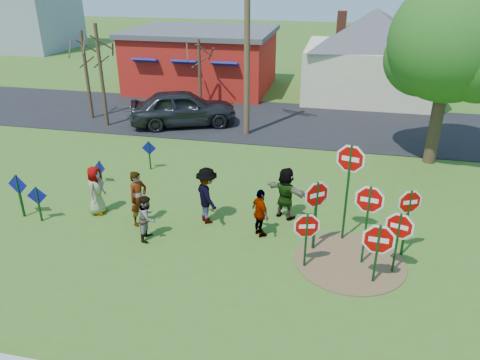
{
  "coord_description": "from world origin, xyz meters",
  "views": [
    {
      "loc": [
        3.8,
        -12.7,
        7.86
      ],
      "look_at": [
        0.67,
        1.68,
        1.01
      ],
      "focal_mm": 35.0,
      "sensor_mm": 36.0,
      "label": 1
    }
  ],
  "objects_px": {
    "person_a": "(96,190)",
    "leafy_tree": "(453,48)",
    "stop_sign_a": "(307,230)",
    "suv": "(183,108)",
    "person_b": "(138,198)",
    "stop_sign_c": "(368,208)",
    "stop_sign_d": "(409,207)",
    "utility_pole": "(247,36)",
    "stop_sign_b": "(350,169)"
  },
  "relations": [
    {
      "from": "stop_sign_a",
      "to": "stop_sign_d",
      "type": "relative_size",
      "value": 0.82
    },
    {
      "from": "person_a",
      "to": "leafy_tree",
      "type": "relative_size",
      "value": 0.23
    },
    {
      "from": "stop_sign_b",
      "to": "stop_sign_c",
      "type": "height_order",
      "value": "stop_sign_b"
    },
    {
      "from": "stop_sign_c",
      "to": "leafy_tree",
      "type": "xyz_separation_m",
      "value": [
        3.12,
        8.37,
        3.03
      ]
    },
    {
      "from": "stop_sign_d",
      "to": "utility_pole",
      "type": "distance_m",
      "value": 12.02
    },
    {
      "from": "stop_sign_c",
      "to": "suv",
      "type": "distance_m",
      "value": 14.11
    },
    {
      "from": "stop_sign_c",
      "to": "suv",
      "type": "xyz_separation_m",
      "value": [
        -8.98,
        10.85,
        -0.83
      ]
    },
    {
      "from": "suv",
      "to": "stop_sign_b",
      "type": "bearing_deg",
      "value": -160.71
    },
    {
      "from": "person_a",
      "to": "person_b",
      "type": "bearing_deg",
      "value": -104.44
    },
    {
      "from": "stop_sign_b",
      "to": "leafy_tree",
      "type": "bearing_deg",
      "value": 77.03
    },
    {
      "from": "person_a",
      "to": "person_b",
      "type": "height_order",
      "value": "person_b"
    },
    {
      "from": "person_a",
      "to": "stop_sign_d",
      "type": "bearing_deg",
      "value": -94.31
    },
    {
      "from": "stop_sign_c",
      "to": "leafy_tree",
      "type": "distance_m",
      "value": 9.43
    },
    {
      "from": "person_a",
      "to": "leafy_tree",
      "type": "distance_m",
      "value": 14.52
    },
    {
      "from": "stop_sign_a",
      "to": "suv",
      "type": "height_order",
      "value": "suv"
    },
    {
      "from": "stop_sign_b",
      "to": "stop_sign_c",
      "type": "distance_m",
      "value": 1.46
    },
    {
      "from": "suv",
      "to": "person_b",
      "type": "bearing_deg",
      "value": 168.67
    },
    {
      "from": "stop_sign_d",
      "to": "person_b",
      "type": "distance_m",
      "value": 8.3
    },
    {
      "from": "stop_sign_c",
      "to": "suv",
      "type": "relative_size",
      "value": 0.47
    },
    {
      "from": "utility_pole",
      "to": "person_b",
      "type": "bearing_deg",
      "value": -99.88
    },
    {
      "from": "utility_pole",
      "to": "stop_sign_d",
      "type": "bearing_deg",
      "value": -55.13
    },
    {
      "from": "stop_sign_b",
      "to": "leafy_tree",
      "type": "height_order",
      "value": "leafy_tree"
    },
    {
      "from": "stop_sign_c",
      "to": "leafy_tree",
      "type": "relative_size",
      "value": 0.34
    },
    {
      "from": "stop_sign_d",
      "to": "leafy_tree",
      "type": "xyz_separation_m",
      "value": [
        1.96,
        7.69,
        3.23
      ]
    },
    {
      "from": "stop_sign_d",
      "to": "utility_pole",
      "type": "xyz_separation_m",
      "value": [
        -6.62,
        9.51,
        3.18
      ]
    },
    {
      "from": "utility_pole",
      "to": "leafy_tree",
      "type": "height_order",
      "value": "utility_pole"
    },
    {
      "from": "stop_sign_d",
      "to": "leafy_tree",
      "type": "bearing_deg",
      "value": 52.14
    },
    {
      "from": "person_b",
      "to": "suv",
      "type": "distance_m",
      "value": 10.27
    },
    {
      "from": "stop_sign_b",
      "to": "utility_pole",
      "type": "relative_size",
      "value": 0.36
    },
    {
      "from": "leafy_tree",
      "to": "person_b",
      "type": "bearing_deg",
      "value": -143.3
    },
    {
      "from": "stop_sign_b",
      "to": "person_a",
      "type": "xyz_separation_m",
      "value": [
        -8.26,
        -0.07,
        -1.54
      ]
    },
    {
      "from": "person_b",
      "to": "stop_sign_a",
      "type": "bearing_deg",
      "value": -76.58
    },
    {
      "from": "stop_sign_d",
      "to": "utility_pole",
      "type": "bearing_deg",
      "value": 101.31
    },
    {
      "from": "stop_sign_d",
      "to": "leafy_tree",
      "type": "distance_m",
      "value": 8.57
    },
    {
      "from": "leafy_tree",
      "to": "stop_sign_b",
      "type": "bearing_deg",
      "value": -117.18
    },
    {
      "from": "stop_sign_c",
      "to": "utility_pole",
      "type": "bearing_deg",
      "value": 127.29
    },
    {
      "from": "stop_sign_d",
      "to": "person_b",
      "type": "height_order",
      "value": "stop_sign_d"
    },
    {
      "from": "stop_sign_a",
      "to": "suv",
      "type": "relative_size",
      "value": 0.33
    },
    {
      "from": "suv",
      "to": "utility_pole",
      "type": "bearing_deg",
      "value": -122.45
    },
    {
      "from": "stop_sign_d",
      "to": "person_b",
      "type": "bearing_deg",
      "value": 155.98
    },
    {
      "from": "stop_sign_a",
      "to": "stop_sign_b",
      "type": "xyz_separation_m",
      "value": [
        1.03,
        1.73,
        1.18
      ]
    },
    {
      "from": "person_b",
      "to": "utility_pole",
      "type": "xyz_separation_m",
      "value": [
        1.64,
        9.44,
        3.84
      ]
    },
    {
      "from": "stop_sign_d",
      "to": "person_a",
      "type": "distance_m",
      "value": 10.02
    },
    {
      "from": "person_b",
      "to": "suv",
      "type": "xyz_separation_m",
      "value": [
        -1.87,
        10.1,
        0.04
      ]
    },
    {
      "from": "suv",
      "to": "leafy_tree",
      "type": "bearing_deg",
      "value": -123.37
    },
    {
      "from": "utility_pole",
      "to": "leafy_tree",
      "type": "relative_size",
      "value": 1.21
    },
    {
      "from": "person_b",
      "to": "utility_pole",
      "type": "distance_m",
      "value": 10.32
    },
    {
      "from": "stop_sign_c",
      "to": "stop_sign_d",
      "type": "height_order",
      "value": "stop_sign_c"
    },
    {
      "from": "stop_sign_a",
      "to": "stop_sign_b",
      "type": "distance_m",
      "value": 2.33
    },
    {
      "from": "utility_pole",
      "to": "leafy_tree",
      "type": "xyz_separation_m",
      "value": [
        8.59,
        -1.82,
        0.06
      ]
    }
  ]
}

